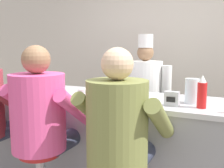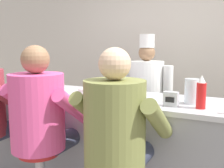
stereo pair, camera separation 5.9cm
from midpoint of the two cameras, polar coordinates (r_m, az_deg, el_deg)
The scene contains 13 objects.
wall_back at distance 3.87m, azimuth 13.23°, elevation 5.89°, with size 10.00×0.06×2.70m.
diner_counter at distance 2.60m, azimuth 4.27°, elevation -13.93°, with size 3.03×0.73×1.02m.
ketchup_bottle_red at distance 2.11m, azimuth 19.61°, elevation -1.89°, with size 0.07×0.07×0.26m.
water_pitcher_clear at distance 2.26m, azimuth 17.69°, elevation -1.53°, with size 0.13×0.12×0.21m.
breakfast_plate at distance 2.89m, azimuth -14.82°, elevation -1.20°, with size 0.26×0.26×0.05m.
cereal_bowl at distance 2.62m, azimuth -5.13°, elevation -1.59°, with size 0.15×0.15×0.06m.
coffee_mug_blue at distance 2.55m, azimuth 3.28°, elevation -1.49°, with size 0.13×0.08×0.09m.
coffee_mug_tan at distance 2.24m, azimuth 5.38°, elevation -2.72°, with size 0.12×0.08×0.10m.
cup_stack_steel at distance 2.60m, azimuth 0.63°, elevation 0.95°, with size 0.09×0.09×0.29m.
napkin_dispenser_chrome at distance 2.14m, azimuth 13.46°, elevation -3.20°, with size 0.11×0.07×0.12m.
diner_seated_pink at distance 2.22m, azimuth -14.47°, elevation -6.67°, with size 0.66×0.65×1.50m.
diner_seated_olive at distance 1.85m, azimuth 2.02°, elevation -9.62°, with size 0.65×0.64×1.48m.
cook_in_whites_near at distance 3.17m, azimuth 7.94°, elevation -2.69°, with size 0.64×0.41×1.63m.
Camera 2 is at (0.95, -1.85, 1.49)m, focal length 42.00 mm.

